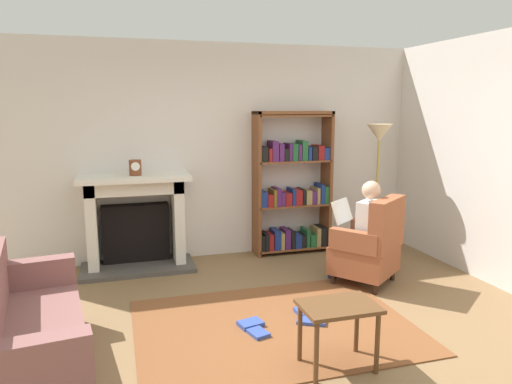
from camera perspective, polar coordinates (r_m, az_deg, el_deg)
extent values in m
plane|color=brown|center=(4.13, 3.54, -17.50)|extent=(14.00, 14.00, 0.00)
cube|color=silver|center=(6.14, -4.48, 4.85)|extent=(5.60, 0.10, 2.70)
cube|color=silver|center=(6.13, 23.43, 4.03)|extent=(0.10, 5.20, 2.70)
cube|color=brown|center=(4.38, 2.16, -15.70)|extent=(2.40, 1.80, 0.01)
cube|color=#4C4742|center=(5.93, -13.89, -8.75)|extent=(1.31, 0.64, 0.05)
cube|color=black|center=(6.03, -14.14, -4.71)|extent=(0.79, 0.20, 0.70)
cube|color=silver|center=(5.89, -18.99, -3.95)|extent=(0.12, 0.44, 1.07)
cube|color=silver|center=(5.92, -9.33, -3.45)|extent=(0.12, 0.44, 1.07)
cube|color=silver|center=(5.79, -14.34, 0.68)|extent=(1.11, 0.44, 0.16)
cube|color=silver|center=(5.71, -14.37, 1.67)|extent=(1.27, 0.56, 0.06)
cylinder|color=brown|center=(5.68, -14.23, 2.84)|extent=(0.14, 0.14, 0.18)
cylinder|color=white|center=(5.61, -14.21, 2.98)|extent=(0.10, 0.01, 0.10)
cube|color=brown|center=(6.10, 0.06, 0.87)|extent=(0.04, 0.32, 1.86)
cube|color=brown|center=(6.44, 8.43, 1.26)|extent=(0.04, 0.32, 1.86)
cube|color=brown|center=(6.18, 4.47, 9.44)|extent=(1.02, 0.32, 0.04)
cube|color=brown|center=(6.45, 4.26, -6.58)|extent=(0.98, 0.32, 0.02)
cube|color=black|center=(6.27, 0.56, -5.98)|extent=(0.05, 0.26, 0.20)
cube|color=black|center=(6.29, 1.04, -5.84)|extent=(0.05, 0.26, 0.22)
cube|color=maroon|center=(6.31, 1.56, -5.84)|extent=(0.06, 0.26, 0.21)
cube|color=navy|center=(6.33, 2.29, -5.60)|extent=(0.09, 0.26, 0.25)
cube|color=#997F4C|center=(6.35, 2.89, -5.69)|extent=(0.05, 0.26, 0.22)
cube|color=#4C1E59|center=(6.37, 3.50, -5.48)|extent=(0.08, 0.26, 0.25)
cube|color=black|center=(6.40, 4.11, -5.52)|extent=(0.05, 0.26, 0.23)
cube|color=navy|center=(6.43, 4.74, -5.70)|extent=(0.09, 0.26, 0.18)
cube|color=black|center=(6.46, 5.39, -5.69)|extent=(0.07, 0.26, 0.17)
cube|color=#1E592D|center=(6.47, 5.89, -5.35)|extent=(0.04, 0.26, 0.24)
cube|color=#1E592D|center=(6.51, 6.49, -5.61)|extent=(0.08, 0.26, 0.16)
cube|color=#997F4C|center=(6.53, 7.12, -5.20)|extent=(0.06, 0.26, 0.24)
cube|color=black|center=(6.56, 7.72, -5.11)|extent=(0.08, 0.26, 0.25)
cube|color=brown|center=(6.31, 4.32, -1.53)|extent=(0.98, 0.32, 0.02)
cube|color=navy|center=(6.14, 0.71, -0.77)|extent=(0.08, 0.26, 0.20)
cube|color=maroon|center=(6.17, 1.45, -0.91)|extent=(0.07, 0.26, 0.16)
cube|color=brown|center=(6.18, 1.99, -0.61)|extent=(0.04, 0.26, 0.22)
cube|color=#4C1E59|center=(6.20, 2.44, -0.52)|extent=(0.06, 0.26, 0.23)
cube|color=#4C1E59|center=(6.22, 2.95, -0.72)|extent=(0.05, 0.26, 0.18)
cube|color=maroon|center=(6.25, 3.59, -0.76)|extent=(0.09, 0.26, 0.16)
cube|color=navy|center=(6.27, 4.22, -0.49)|extent=(0.04, 0.26, 0.21)
cube|color=maroon|center=(6.30, 4.81, -0.54)|extent=(0.09, 0.26, 0.20)
cube|color=black|center=(6.32, 5.44, -0.48)|extent=(0.04, 0.26, 0.20)
cube|color=#997F4C|center=(6.35, 5.99, -0.52)|extent=(0.08, 0.26, 0.19)
cube|color=#4C1E59|center=(6.38, 6.59, -0.54)|extent=(0.06, 0.26, 0.17)
cube|color=#997F4C|center=(6.40, 7.09, -0.35)|extent=(0.04, 0.26, 0.21)
cube|color=navy|center=(6.42, 7.56, -0.11)|extent=(0.05, 0.26, 0.26)
cube|color=#1E592D|center=(6.45, 8.12, -0.22)|extent=(0.08, 0.26, 0.23)
cube|color=brown|center=(6.22, 4.40, 3.71)|extent=(0.98, 0.32, 0.02)
cube|color=black|center=(6.06, 0.75, 4.58)|extent=(0.09, 0.26, 0.19)
cube|color=maroon|center=(6.08, 1.42, 4.49)|extent=(0.04, 0.26, 0.16)
cube|color=#4C1E59|center=(6.10, 2.02, 4.93)|extent=(0.08, 0.26, 0.26)
cube|color=#4C1E59|center=(6.13, 2.76, 4.78)|extent=(0.06, 0.26, 0.22)
cube|color=black|center=(6.15, 3.35, 4.51)|extent=(0.06, 0.26, 0.16)
cube|color=#4C1E59|center=(6.17, 3.83, 4.82)|extent=(0.04, 0.26, 0.22)
cube|color=#1E592D|center=(6.19, 4.36, 4.81)|extent=(0.07, 0.26, 0.22)
cube|color=#4C1E59|center=(6.22, 4.93, 4.78)|extent=(0.04, 0.26, 0.21)
cube|color=#1E592D|center=(6.24, 5.49, 4.99)|extent=(0.08, 0.26, 0.25)
cube|color=navy|center=(6.27, 6.08, 4.63)|extent=(0.04, 0.26, 0.17)
cube|color=black|center=(6.29, 6.67, 4.66)|extent=(0.07, 0.26, 0.17)
cube|color=maroon|center=(6.33, 7.39, 4.73)|extent=(0.08, 0.26, 0.19)
cube|color=navy|center=(6.37, 8.12, 4.61)|extent=(0.09, 0.26, 0.16)
cube|color=brown|center=(6.18, 4.47, 9.07)|extent=(0.98, 0.32, 0.02)
cylinder|color=#331E14|center=(5.80, 11.50, -8.72)|extent=(0.05, 0.05, 0.12)
cylinder|color=#331E14|center=(5.36, 9.19, -10.23)|extent=(0.05, 0.05, 0.12)
cylinder|color=#331E14|center=(5.63, 16.00, -9.49)|extent=(0.05, 0.05, 0.12)
cylinder|color=#331E14|center=(5.18, 14.02, -11.15)|extent=(0.05, 0.05, 0.12)
cube|color=brown|center=(5.42, 12.77, -7.78)|extent=(0.87, 0.87, 0.30)
cube|color=brown|center=(5.22, 15.38, -3.73)|extent=(0.60, 0.52, 0.55)
cube|color=brown|center=(5.59, 13.97, -4.50)|extent=(0.43, 0.50, 0.22)
cube|color=brown|center=(5.11, 11.68, -5.80)|extent=(0.43, 0.50, 0.22)
cube|color=silver|center=(5.29, 13.44, -3.74)|extent=(0.38, 0.35, 0.50)
sphere|color=#D8AD8C|center=(5.22, 13.61, 0.21)|extent=(0.20, 0.20, 0.20)
cube|color=#191E3F|center=(5.49, 11.74, -5.33)|extent=(0.34, 0.39, 0.12)
cube|color=#191E3F|center=(5.35, 11.03, -5.71)|extent=(0.34, 0.39, 0.12)
cylinder|color=#191E3F|center=(5.64, 9.87, -7.60)|extent=(0.10, 0.10, 0.42)
cylinder|color=#191E3F|center=(5.50, 9.13, -8.03)|extent=(0.10, 0.10, 0.42)
cube|color=white|center=(5.40, 10.25, -2.25)|extent=(0.35, 0.31, 0.25)
cube|color=#845451|center=(3.93, -25.07, -16.75)|extent=(0.92, 1.78, 0.40)
cube|color=#845451|center=(3.10, -25.69, -17.69)|extent=(0.72, 0.25, 0.24)
cube|color=#845451|center=(4.53, -25.28, -8.81)|extent=(0.72, 0.25, 0.24)
cube|color=brown|center=(3.62, 9.86, -13.31)|extent=(0.56, 0.39, 0.03)
cylinder|color=brown|center=(3.52, 7.23, -18.53)|extent=(0.04, 0.04, 0.47)
cylinder|color=brown|center=(3.71, 14.29, -17.12)|extent=(0.04, 0.04, 0.47)
cylinder|color=brown|center=(3.77, 5.28, -16.42)|extent=(0.04, 0.04, 0.47)
cylinder|color=brown|center=(3.95, 11.94, -15.27)|extent=(0.04, 0.04, 0.47)
cube|color=#334CA5|center=(4.21, 0.27, -16.50)|extent=(0.18, 0.21, 0.03)
cube|color=#334CA5|center=(4.47, 6.66, -14.94)|extent=(0.31, 0.29, 0.03)
cube|color=#334CA5|center=(4.36, -0.65, -15.46)|extent=(0.24, 0.20, 0.04)
cube|color=#334CA5|center=(4.62, 6.33, -13.97)|extent=(0.25, 0.19, 0.04)
cylinder|color=#B7933F|center=(6.50, 13.91, -7.16)|extent=(0.24, 0.24, 0.03)
cylinder|color=#B7933F|center=(6.32, 14.19, -0.68)|extent=(0.03, 0.03, 1.46)
cone|color=beige|center=(6.22, 14.53, 6.86)|extent=(0.32, 0.32, 0.22)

